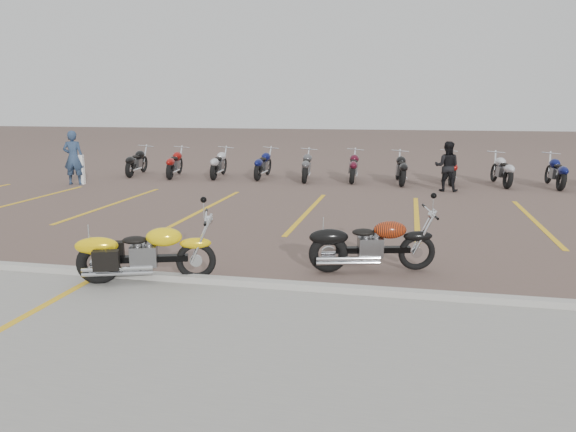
# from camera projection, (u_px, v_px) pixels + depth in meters

# --- Properties ---
(ground) EXTENTS (100.00, 100.00, 0.00)m
(ground) POSITION_uv_depth(u_px,v_px,m) (269.00, 252.00, 10.38)
(ground) COLOR brown
(ground) RESTS_ON ground
(concrete_apron) EXTENTS (60.00, 5.00, 0.01)m
(concrete_apron) POSITION_uv_depth(u_px,v_px,m) (169.00, 358.00, 6.06)
(concrete_apron) COLOR #9E9B93
(concrete_apron) RESTS_ON ground
(curb) EXTENTS (60.00, 0.18, 0.12)m
(curb) POSITION_uv_depth(u_px,v_px,m) (237.00, 282.00, 8.45)
(curb) COLOR #ADAAA3
(curb) RESTS_ON ground
(parking_stripes) EXTENTS (38.00, 5.50, 0.01)m
(parking_stripes) POSITION_uv_depth(u_px,v_px,m) (308.00, 212.00, 14.21)
(parking_stripes) COLOR yellow
(parking_stripes) RESTS_ON ground
(yellow_cruiser) EXTENTS (2.03, 0.79, 0.87)m
(yellow_cruiser) POSITION_uv_depth(u_px,v_px,m) (144.00, 255.00, 8.56)
(yellow_cruiser) COLOR black
(yellow_cruiser) RESTS_ON ground
(flame_cruiser) EXTENTS (2.04, 0.65, 0.85)m
(flame_cruiser) POSITION_uv_depth(u_px,v_px,m) (369.00, 246.00, 9.11)
(flame_cruiser) COLOR black
(flame_cruiser) RESTS_ON ground
(person_a) EXTENTS (0.75, 0.59, 1.82)m
(person_a) POSITION_uv_depth(u_px,v_px,m) (73.00, 158.00, 18.87)
(person_a) COLOR navy
(person_a) RESTS_ON ground
(person_b) EXTENTS (0.83, 0.69, 1.56)m
(person_b) POSITION_uv_depth(u_px,v_px,m) (447.00, 166.00, 17.45)
(person_b) COLOR black
(person_b) RESTS_ON ground
(bollard) EXTENTS (0.17, 0.17, 1.00)m
(bollard) POSITION_uv_depth(u_px,v_px,m) (82.00, 170.00, 19.01)
(bollard) COLOR white
(bollard) RESTS_ON ground
(bg_bike_row) EXTENTS (20.61, 2.05, 1.10)m
(bg_bike_row) POSITION_uv_depth(u_px,v_px,m) (400.00, 167.00, 19.34)
(bg_bike_row) COLOR black
(bg_bike_row) RESTS_ON ground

